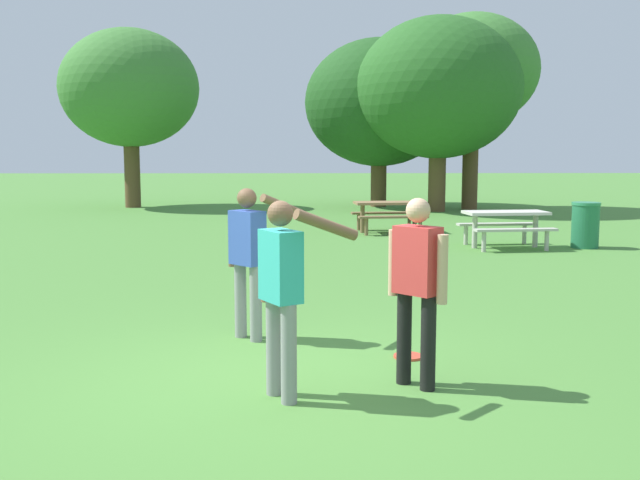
% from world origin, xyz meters
% --- Properties ---
extents(ground_plane, '(120.00, 120.00, 0.00)m').
position_xyz_m(ground_plane, '(0.00, 0.00, 0.00)').
color(ground_plane, '#4C8438').
extents(person_thrower, '(0.84, 0.46, 1.64)m').
position_xyz_m(person_thrower, '(-0.34, 1.45, 0.96)').
color(person_thrower, gray).
rests_on(person_thrower, ground).
extents(person_catcher, '(0.45, 0.46, 1.64)m').
position_xyz_m(person_catcher, '(1.23, -0.20, 0.94)').
color(person_catcher, black).
rests_on(person_catcher, ground).
extents(person_bystander, '(0.83, 0.54, 1.64)m').
position_xyz_m(person_bystander, '(0.09, -0.48, 0.96)').
color(person_bystander, gray).
rests_on(person_bystander, ground).
extents(frisbee, '(0.29, 0.29, 0.03)m').
position_xyz_m(frisbee, '(1.29, 0.69, 0.01)').
color(frisbee, '#E04733').
rests_on(frisbee, ground).
extents(picnic_table_near, '(1.83, 1.58, 0.77)m').
position_xyz_m(picnic_table_near, '(4.45, 8.88, 0.56)').
color(picnic_table_near, beige).
rests_on(picnic_table_near, ground).
extents(picnic_table_far, '(1.82, 1.57, 0.77)m').
position_xyz_m(picnic_table_far, '(2.32, 11.81, 0.56)').
color(picnic_table_far, olive).
rests_on(picnic_table_far, ground).
extents(trash_can_beside_table, '(0.59, 0.59, 0.96)m').
position_xyz_m(trash_can_beside_table, '(6.13, 8.85, 0.48)').
color(trash_can_beside_table, '#237047').
rests_on(trash_can_beside_table, ground).
extents(tree_tall_left, '(4.89, 4.89, 6.32)m').
position_xyz_m(tree_tall_left, '(-6.01, 20.12, 4.21)').
color(tree_tall_left, brown).
rests_on(tree_tall_left, ground).
extents(tree_broad_center, '(5.38, 5.38, 6.04)m').
position_xyz_m(tree_broad_center, '(2.89, 20.39, 3.74)').
color(tree_broad_center, brown).
rests_on(tree_broad_center, ground).
extents(tree_far_right, '(5.47, 5.47, 6.42)m').
position_xyz_m(tree_far_right, '(4.64, 18.17, 4.08)').
color(tree_far_right, brown).
rests_on(tree_far_right, ground).
extents(tree_slender_mid, '(4.50, 4.50, 6.67)m').
position_xyz_m(tree_slender_mid, '(5.93, 19.03, 4.72)').
color(tree_slender_mid, brown).
rests_on(tree_slender_mid, ground).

